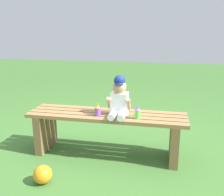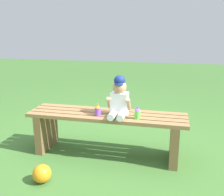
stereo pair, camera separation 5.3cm
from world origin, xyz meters
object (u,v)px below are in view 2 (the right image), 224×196
child_figure (119,98)px  sippy_cup_right (137,113)px  toy_ball (42,174)px  park_bench (107,127)px  sippy_cup_left (98,110)px

child_figure → sippy_cup_right: child_figure is taller
sippy_cup_right → toy_ball: sippy_cup_right is taller
park_bench → sippy_cup_left: bearing=-127.6°
park_bench → child_figure: bearing=-14.6°
child_figure → sippy_cup_left: (-0.20, -0.05, -0.12)m
child_figure → sippy_cup_left: 0.24m
park_bench → child_figure: 0.35m
sippy_cup_right → sippy_cup_left: bearing=180.0°
child_figure → park_bench: bearing=165.4°
sippy_cup_right → toy_ball: (-0.74, -0.55, -0.43)m
park_bench → child_figure: size_ratio=4.00×
park_bench → sippy_cup_right: (0.33, -0.09, 0.20)m
sippy_cup_left → child_figure: bearing=14.6°
child_figure → toy_ball: (-0.55, -0.60, -0.55)m
park_bench → child_figure: (0.14, -0.04, 0.32)m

